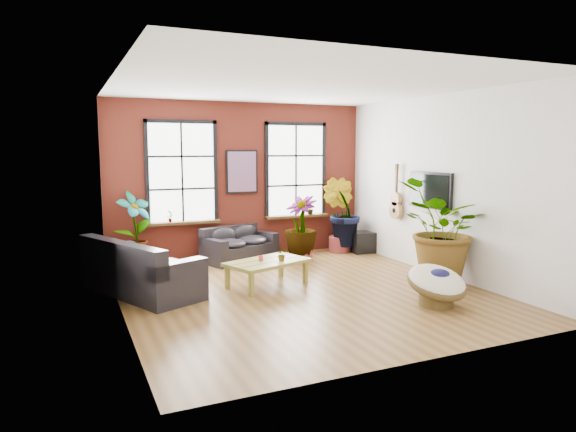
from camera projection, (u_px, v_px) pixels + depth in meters
name	position (u px, v px, depth m)	size (l,w,h in m)	color
room	(299.00, 191.00, 8.84)	(6.04, 6.54, 3.54)	brown
sofa_back	(239.00, 245.00, 11.37)	(1.83, 1.34, 0.76)	black
sofa_left	(138.00, 269.00, 8.73)	(1.88, 2.58, 0.94)	black
coffee_table	(267.00, 264.00, 9.22)	(1.65, 1.27, 0.56)	olive
papasan_chair	(437.00, 283.00, 8.07)	(0.97, 0.98, 0.70)	brown
poster	(242.00, 172.00, 11.56)	(0.74, 0.06, 0.98)	black
tv_wall_unit	(420.00, 194.00, 10.45)	(0.13, 1.86, 1.20)	black
media_box	(364.00, 242.00, 12.26)	(0.64, 0.56, 0.49)	black
pot_back_left	(135.00, 260.00, 10.59)	(0.68, 0.68, 0.38)	maroon
pot_back_right	(340.00, 244.00, 12.33)	(0.66, 0.66, 0.38)	maroon
pot_right_wall	(440.00, 274.00, 9.31)	(0.70, 0.70, 0.42)	maroon
pot_mid	(302.00, 253.00, 11.42)	(0.56, 0.56, 0.33)	maroon
floor_plant_back_left	(135.00, 226.00, 10.52)	(0.77, 0.52, 1.46)	#103D12
floor_plant_back_right	(341.00, 212.00, 12.23)	(0.90, 0.72, 1.63)	#103D12
floor_plant_right_wall	(443.00, 229.00, 9.16)	(1.59, 1.38, 1.77)	#103D12
floor_plant_mid	(301.00, 225.00, 11.35)	(0.72, 0.72, 1.29)	#103D12
table_plant	(282.00, 254.00, 9.20)	(0.20, 0.18, 0.23)	#103D12
sill_plant_left	(170.00, 216.00, 10.98)	(0.14, 0.10, 0.27)	#103D12
sill_plant_right	(310.00, 209.00, 12.32)	(0.15, 0.15, 0.27)	#103D12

